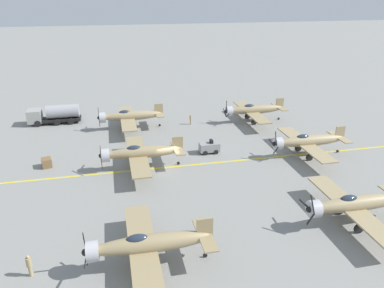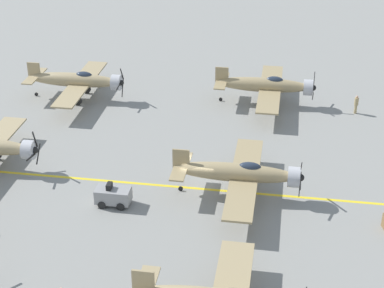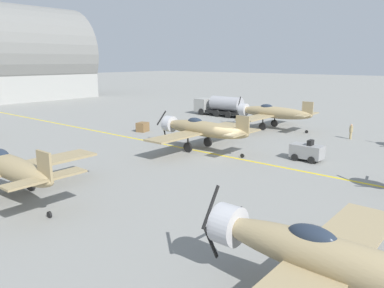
{
  "view_description": "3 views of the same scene",
  "coord_description": "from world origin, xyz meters",
  "px_view_note": "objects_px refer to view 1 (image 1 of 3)",
  "views": [
    {
      "loc": [
        -40.33,
        5.97,
        19.9
      ],
      "look_at": [
        1.82,
        -3.37,
        2.01
      ],
      "focal_mm": 35.0,
      "sensor_mm": 36.0,
      "label": 1
    },
    {
      "loc": [
        42.19,
        6.2,
        26.72
      ],
      "look_at": [
        -2.57,
        -0.96,
        2.53
      ],
      "focal_mm": 60.0,
      "sensor_mm": 36.0,
      "label": 2
    },
    {
      "loc": [
        -26.29,
        -18.13,
        8.22
      ],
      "look_at": [
        -3.3,
        1.11,
        1.52
      ],
      "focal_mm": 35.0,
      "sensor_mm": 36.0,
      "label": 3
    }
  ],
  "objects_px": {
    "ground_crew_walking": "(191,119)",
    "supply_crate_by_tanker": "(47,163)",
    "airplane_near_center": "(307,141)",
    "airplane_mid_right": "(130,116)",
    "airplane_mid_center": "(140,153)",
    "airplane_near_right": "(253,110)",
    "tow_tractor": "(209,147)",
    "ground_crew_inspecting": "(29,265)",
    "airplane_near_left": "(355,204)",
    "fuel_tanker": "(54,114)",
    "airplane_mid_left": "(147,244)"
  },
  "relations": [
    {
      "from": "airplane_mid_center",
      "to": "fuel_tanker",
      "type": "height_order",
      "value": "airplane_mid_center"
    },
    {
      "from": "airplane_mid_right",
      "to": "airplane_near_center",
      "type": "distance_m",
      "value": 26.33
    },
    {
      "from": "fuel_tanker",
      "to": "tow_tractor",
      "type": "relative_size",
      "value": 3.08
    },
    {
      "from": "ground_crew_walking",
      "to": "supply_crate_by_tanker",
      "type": "bearing_deg",
      "value": 119.2
    },
    {
      "from": "airplane_mid_center",
      "to": "airplane_near_left",
      "type": "relative_size",
      "value": 1.0
    },
    {
      "from": "airplane_mid_center",
      "to": "airplane_near_right",
      "type": "relative_size",
      "value": 1.0
    },
    {
      "from": "airplane_near_center",
      "to": "airplane_near_right",
      "type": "height_order",
      "value": "airplane_near_right"
    },
    {
      "from": "airplane_near_right",
      "to": "airplane_mid_center",
      "type": "bearing_deg",
      "value": 125.82
    },
    {
      "from": "fuel_tanker",
      "to": "ground_crew_walking",
      "type": "xyz_separation_m",
      "value": [
        -5.19,
        -21.13,
        -0.62
      ]
    },
    {
      "from": "airplane_near_center",
      "to": "tow_tractor",
      "type": "distance_m",
      "value": 12.54
    },
    {
      "from": "airplane_mid_right",
      "to": "airplane_near_center",
      "type": "bearing_deg",
      "value": -122.37
    },
    {
      "from": "supply_crate_by_tanker",
      "to": "airplane_near_left",
      "type": "bearing_deg",
      "value": -122.55
    },
    {
      "from": "airplane_mid_center",
      "to": "airplane_near_right",
      "type": "xyz_separation_m",
      "value": [
        13.21,
        -19.28,
        0.0
      ]
    },
    {
      "from": "airplane_mid_center",
      "to": "ground_crew_walking",
      "type": "bearing_deg",
      "value": -43.27
    },
    {
      "from": "airplane_near_center",
      "to": "ground_crew_walking",
      "type": "height_order",
      "value": "airplane_near_center"
    },
    {
      "from": "airplane_mid_left",
      "to": "fuel_tanker",
      "type": "relative_size",
      "value": 1.5
    },
    {
      "from": "ground_crew_inspecting",
      "to": "ground_crew_walking",
      "type": "bearing_deg",
      "value": -31.68
    },
    {
      "from": "airplane_mid_center",
      "to": "airplane_near_right",
      "type": "bearing_deg",
      "value": -65.84
    },
    {
      "from": "airplane_mid_left",
      "to": "ground_crew_walking",
      "type": "distance_m",
      "value": 33.17
    },
    {
      "from": "fuel_tanker",
      "to": "airplane_near_center",
      "type": "bearing_deg",
      "value": -121.48
    },
    {
      "from": "fuel_tanker",
      "to": "ground_crew_inspecting",
      "type": "distance_m",
      "value": 35.98
    },
    {
      "from": "airplane_mid_center",
      "to": "fuel_tanker",
      "type": "bearing_deg",
      "value": 21.46
    },
    {
      "from": "ground_crew_walking",
      "to": "supply_crate_by_tanker",
      "type": "relative_size",
      "value": 1.25
    },
    {
      "from": "airplane_mid_left",
      "to": "ground_crew_inspecting",
      "type": "height_order",
      "value": "airplane_mid_left"
    },
    {
      "from": "airplane_near_left",
      "to": "airplane_mid_left",
      "type": "relative_size",
      "value": 1.0
    },
    {
      "from": "ground_crew_inspecting",
      "to": "airplane_near_left",
      "type": "bearing_deg",
      "value": -88.09
    },
    {
      "from": "airplane_mid_right",
      "to": "supply_crate_by_tanker",
      "type": "bearing_deg",
      "value": 139.78
    },
    {
      "from": "airplane_mid_left",
      "to": "ground_crew_walking",
      "type": "xyz_separation_m",
      "value": [
        31.53,
        -10.24,
        -1.12
      ]
    },
    {
      "from": "airplane_near_left",
      "to": "airplane_mid_left",
      "type": "distance_m",
      "value": 19.0
    },
    {
      "from": "airplane_near_center",
      "to": "fuel_tanker",
      "type": "bearing_deg",
      "value": 68.11
    },
    {
      "from": "airplane_mid_center",
      "to": "supply_crate_by_tanker",
      "type": "bearing_deg",
      "value": 65.51
    },
    {
      "from": "airplane_mid_center",
      "to": "airplane_mid_right",
      "type": "distance_m",
      "value": 14.28
    },
    {
      "from": "airplane_near_left",
      "to": "tow_tractor",
      "type": "distance_m",
      "value": 20.31
    },
    {
      "from": "supply_crate_by_tanker",
      "to": "airplane_near_center",
      "type": "bearing_deg",
      "value": -96.64
    },
    {
      "from": "airplane_near_left",
      "to": "airplane_near_right",
      "type": "xyz_separation_m",
      "value": [
        28.88,
        -1.43,
        0.0
      ]
    },
    {
      "from": "fuel_tanker",
      "to": "airplane_near_right",
      "type": "bearing_deg",
      "value": -101.08
    },
    {
      "from": "airplane_near_center",
      "to": "tow_tractor",
      "type": "height_order",
      "value": "airplane_near_center"
    },
    {
      "from": "airplane_near_left",
      "to": "airplane_mid_right",
      "type": "bearing_deg",
      "value": 20.82
    },
    {
      "from": "airplane_mid_left",
      "to": "fuel_tanker",
      "type": "bearing_deg",
      "value": 8.19
    },
    {
      "from": "airplane_near_center",
      "to": "tow_tractor",
      "type": "bearing_deg",
      "value": 82.75
    },
    {
      "from": "airplane_mid_center",
      "to": "airplane_mid_right",
      "type": "bearing_deg",
      "value": -8.91
    },
    {
      "from": "airplane_mid_left",
      "to": "ground_crew_inspecting",
      "type": "distance_m",
      "value": 8.81
    },
    {
      "from": "airplane_mid_center",
      "to": "airplane_mid_left",
      "type": "relative_size",
      "value": 1.0
    },
    {
      "from": "tow_tractor",
      "to": "ground_crew_inspecting",
      "type": "xyz_separation_m",
      "value": [
        -19.26,
        18.98,
        0.22
      ]
    },
    {
      "from": "airplane_mid_center",
      "to": "supply_crate_by_tanker",
      "type": "xyz_separation_m",
      "value": [
        2.81,
        11.08,
        -1.47
      ]
    },
    {
      "from": "ground_crew_inspecting",
      "to": "fuel_tanker",
      "type": "bearing_deg",
      "value": 3.46
    },
    {
      "from": "airplane_mid_right",
      "to": "tow_tractor",
      "type": "bearing_deg",
      "value": -137.64
    },
    {
      "from": "airplane_near_center",
      "to": "ground_crew_inspecting",
      "type": "height_order",
      "value": "airplane_near_center"
    },
    {
      "from": "airplane_near_center",
      "to": "airplane_mid_right",
      "type": "bearing_deg",
      "value": 64.29
    },
    {
      "from": "airplane_near_right",
      "to": "ground_crew_walking",
      "type": "relative_size",
      "value": 7.33
    }
  ]
}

